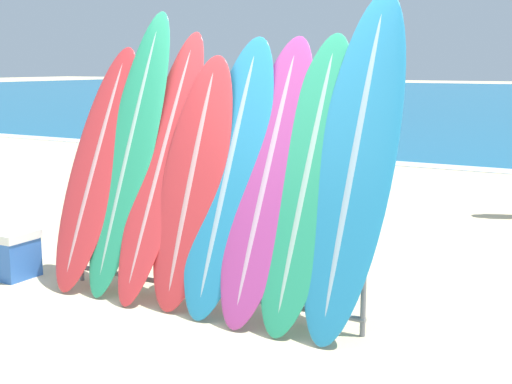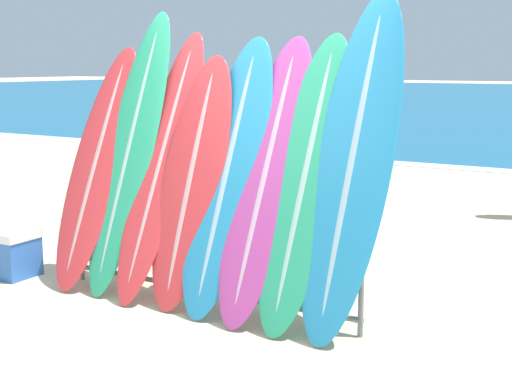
# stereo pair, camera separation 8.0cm
# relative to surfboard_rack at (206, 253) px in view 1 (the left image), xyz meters

# --- Properties ---
(ground_plane) EXTENTS (160.00, 160.00, 0.00)m
(ground_plane) POSITION_rel_surfboard_rack_xyz_m (0.04, -0.40, -0.43)
(ground_plane) COLOR beige
(surfboard_rack) EXTENTS (2.71, 0.04, 0.78)m
(surfboard_rack) POSITION_rel_surfboard_rack_xyz_m (0.00, 0.00, 0.00)
(surfboard_rack) COLOR slate
(surfboard_rack) RESTS_ON ground_plane
(surfboard_slot_0) EXTENTS (0.56, 1.01, 2.07)m
(surfboard_slot_0) POSITION_rel_surfboard_rack_xyz_m (-1.18, 0.09, 0.61)
(surfboard_slot_0) COLOR red
(surfboard_slot_0) RESTS_ON ground_plane
(surfboard_slot_1) EXTENTS (0.50, 1.04, 2.38)m
(surfboard_slot_1) POSITION_rel_surfboard_rack_xyz_m (-0.86, 0.15, 0.76)
(surfboard_slot_1) COLOR #289E70
(surfboard_slot_1) RESTS_ON ground_plane
(surfboard_slot_2) EXTENTS (0.48, 1.11, 2.19)m
(surfboard_slot_2) POSITION_rel_surfboard_rack_xyz_m (-0.51, 0.13, 0.67)
(surfboard_slot_2) COLOR red
(surfboard_slot_2) RESTS_ON ground_plane
(surfboard_slot_3) EXTENTS (0.58, 0.84, 1.99)m
(surfboard_slot_3) POSITION_rel_surfboard_rack_xyz_m (-0.15, 0.06, 0.57)
(surfboard_slot_3) COLOR red
(surfboard_slot_3) RESTS_ON ground_plane
(surfboard_slot_4) EXTENTS (0.59, 1.00, 2.14)m
(surfboard_slot_4) POSITION_rel_surfboard_rack_xyz_m (0.16, 0.11, 0.64)
(surfboard_slot_4) COLOR teal
(surfboard_slot_4) RESTS_ON ground_plane
(surfboard_slot_5) EXTENTS (0.56, 1.09, 2.14)m
(surfboard_slot_5) POSITION_rel_surfboard_rack_xyz_m (0.50, 0.12, 0.64)
(surfboard_slot_5) COLOR #B23D8E
(surfboard_slot_5) RESTS_ON ground_plane
(surfboard_slot_6) EXTENTS (0.56, 1.06, 2.16)m
(surfboard_slot_6) POSITION_rel_surfboard_rack_xyz_m (0.83, 0.12, 0.65)
(surfboard_slot_6) COLOR #289E70
(surfboard_slot_6) RESTS_ON ground_plane
(surfboard_slot_7) EXTENTS (0.60, 1.14, 2.46)m
(surfboard_slot_7) POSITION_rel_surfboard_rack_xyz_m (1.18, 0.17, 0.80)
(surfboard_slot_7) COLOR teal
(surfboard_slot_7) RESTS_ON ground_plane
(person_far_left) EXTENTS (0.23, 0.28, 1.68)m
(person_far_left) POSITION_rel_surfboard_rack_xyz_m (-1.86, 6.53, 0.49)
(person_far_left) COLOR beige
(person_far_left) RESTS_ON ground_plane
(person_far_right) EXTENTS (0.29, 0.23, 1.74)m
(person_far_right) POSITION_rel_surfboard_rack_xyz_m (-1.22, 2.76, 0.52)
(person_far_right) COLOR tan
(person_far_right) RESTS_ON ground_plane
(cooler_box) EXTENTS (0.56, 0.38, 0.43)m
(cooler_box) POSITION_rel_surfboard_rack_xyz_m (-2.03, -0.24, -0.21)
(cooler_box) COLOR #2D60B7
(cooler_box) RESTS_ON ground_plane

